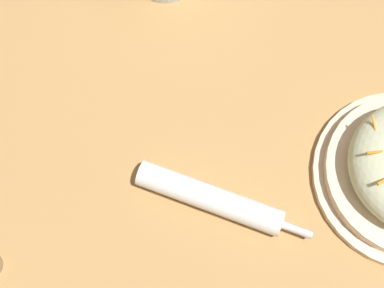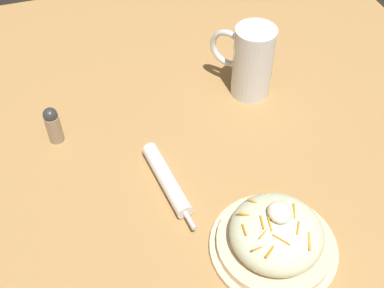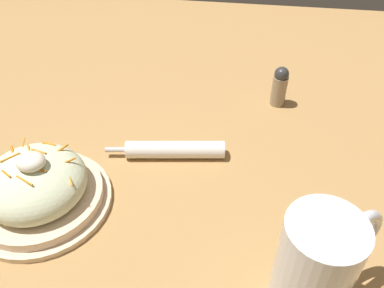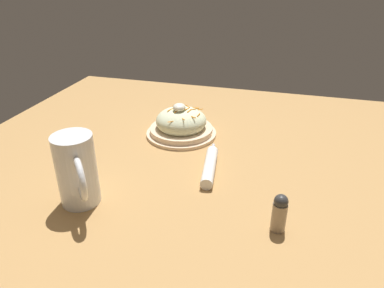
# 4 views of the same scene
# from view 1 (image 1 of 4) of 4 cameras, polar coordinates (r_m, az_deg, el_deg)

# --- Properties ---
(ground_plane) EXTENTS (1.43, 1.43, 0.00)m
(ground_plane) POSITION_cam_1_polar(r_m,az_deg,el_deg) (0.66, 0.23, -2.49)
(ground_plane) COLOR #B2844C
(napkin_roll) EXTENTS (0.21, 0.05, 0.03)m
(napkin_roll) POSITION_cam_1_polar(r_m,az_deg,el_deg) (0.63, 2.01, -5.68)
(napkin_roll) COLOR white
(napkin_roll) RESTS_ON ground_plane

